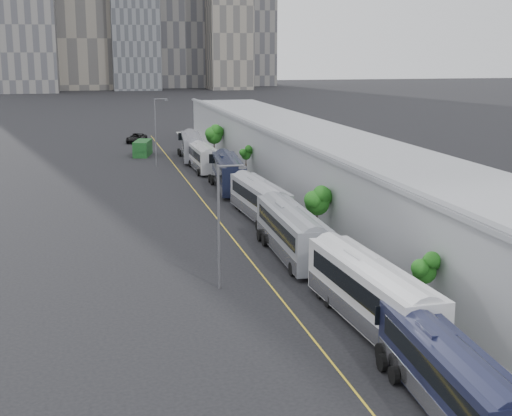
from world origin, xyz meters
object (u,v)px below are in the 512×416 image
object	(u,v)px
bus_1	(448,381)
street_lamp_near	(221,218)
suv	(136,138)
shipping_container	(143,148)
bus_7	(192,148)
bus_4	(260,203)
bus_5	(228,176)
street_lamp_far	(157,128)
bus_3	(292,236)
bus_2	(370,298)
bus_6	(202,159)

from	to	relation	value
bus_1	street_lamp_near	size ratio (longest dim) A/B	1.41
bus_1	suv	bearing A→B (deg)	97.94
street_lamp_near	shipping_container	bearing A→B (deg)	90.24
bus_7	suv	world-z (taller)	bus_7
bus_4	shipping_container	distance (m)	47.31
bus_1	bus_5	bearing A→B (deg)	93.45
bus_7	street_lamp_far	xyz separation A→B (m)	(-5.76, -5.34, 3.87)
bus_5	shipping_container	distance (m)	32.06
bus_1	bus_4	distance (m)	39.73
shipping_container	bus_4	bearing A→B (deg)	-66.57
shipping_container	bus_5	bearing A→B (deg)	-62.11
bus_4	street_lamp_near	xyz separation A→B (m)	(-7.59, -20.14, 3.45)
bus_3	bus_4	bearing A→B (deg)	88.70
bus_2	bus_7	bearing A→B (deg)	88.04
bus_2	suv	size ratio (longest dim) A/B	2.37
bus_7	suv	size ratio (longest dim) A/B	2.32
shipping_container	street_lamp_far	bearing A→B (deg)	-69.60
shipping_container	bus_2	bearing A→B (deg)	-70.35
bus_6	bus_7	xyz separation A→B (m)	(0.04, 10.49, 0.13)
bus_2	bus_1	bearing A→B (deg)	-95.55
bus_3	suv	size ratio (longest dim) A/B	2.32
bus_3	bus_7	size ratio (longest dim) A/B	1.00
street_lamp_far	street_lamp_near	bearing A→B (deg)	-91.02
bus_5	street_lamp_near	size ratio (longest dim) A/B	1.60
bus_1	bus_6	xyz separation A→B (m)	(-0.12, 70.19, 0.05)
bus_2	suv	xyz separation A→B (m)	(-7.47, 92.95, -0.90)
bus_2	suv	world-z (taller)	bus_2
street_lamp_near	shipping_container	world-z (taller)	street_lamp_near
bus_4	suv	distance (m)	64.35
bus_4	bus_7	world-z (taller)	bus_7
street_lamp_near	bus_5	bearing A→B (deg)	78.14
bus_7	street_lamp_near	bearing A→B (deg)	-90.61
bus_6	shipping_container	distance (m)	17.63
bus_5	shipping_container	bearing A→B (deg)	109.39
bus_2	bus_5	xyz separation A→B (m)	(0.09, 44.61, -0.03)
bus_1	suv	size ratio (longest dim) A/B	2.07
bus_1	shipping_container	distance (m)	86.67
shipping_container	suv	xyz separation A→B (m)	(0.21, 17.24, -0.38)
bus_1	bus_5	world-z (taller)	bus_5
bus_1	bus_4	size ratio (longest dim) A/B	0.94
street_lamp_near	street_lamp_far	distance (m)	55.77
bus_2	suv	distance (m)	93.25
bus_1	bus_2	bearing A→B (deg)	91.08
suv	bus_4	bearing A→B (deg)	-63.82
street_lamp_far	bus_1	bearing A→B (deg)	-85.56
bus_2	bus_4	distance (m)	29.06
bus_7	street_lamp_far	size ratio (longest dim) A/B	1.43
bus_2	street_lamp_far	bearing A→B (deg)	93.17
bus_3	street_lamp_near	world-z (taller)	street_lamp_near
shipping_container	suv	world-z (taller)	shipping_container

